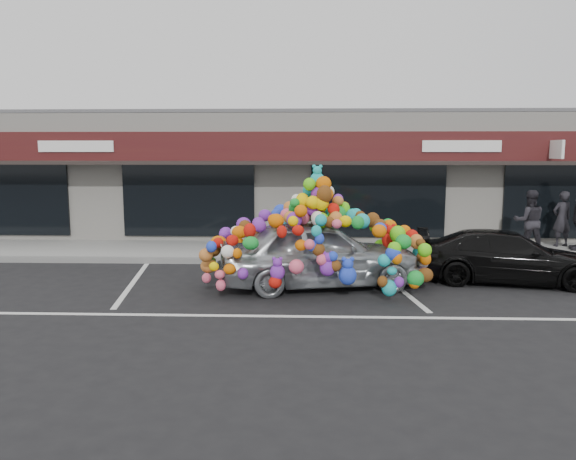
{
  "coord_description": "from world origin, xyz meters",
  "views": [
    {
      "loc": [
        0.84,
        -12.23,
        3.0
      ],
      "look_at": [
        0.32,
        1.4,
        1.08
      ],
      "focal_mm": 35.0,
      "sensor_mm": 36.0,
      "label": 1
    }
  ],
  "objects_px": {
    "toy_car": "(319,245)",
    "pedestrian_b": "(529,221)",
    "pedestrian_a": "(562,219)",
    "black_sedan": "(507,257)"
  },
  "relations": [
    {
      "from": "black_sedan",
      "to": "pedestrian_b",
      "type": "distance_m",
      "value": 3.63
    },
    {
      "from": "pedestrian_a",
      "to": "black_sedan",
      "type": "bearing_deg",
      "value": 40.16
    },
    {
      "from": "toy_car",
      "to": "pedestrian_b",
      "type": "relative_size",
      "value": 2.86
    },
    {
      "from": "toy_car",
      "to": "black_sedan",
      "type": "bearing_deg",
      "value": -93.36
    },
    {
      "from": "toy_car",
      "to": "pedestrian_a",
      "type": "relative_size",
      "value": 3.02
    },
    {
      "from": "pedestrian_a",
      "to": "pedestrian_b",
      "type": "bearing_deg",
      "value": 22.45
    },
    {
      "from": "pedestrian_a",
      "to": "toy_car",
      "type": "bearing_deg",
      "value": 19.17
    },
    {
      "from": "black_sedan",
      "to": "toy_car",
      "type": "bearing_deg",
      "value": 108.07
    },
    {
      "from": "pedestrian_a",
      "to": "pedestrian_b",
      "type": "distance_m",
      "value": 1.68
    },
    {
      "from": "toy_car",
      "to": "pedestrian_b",
      "type": "height_order",
      "value": "toy_car"
    }
  ]
}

